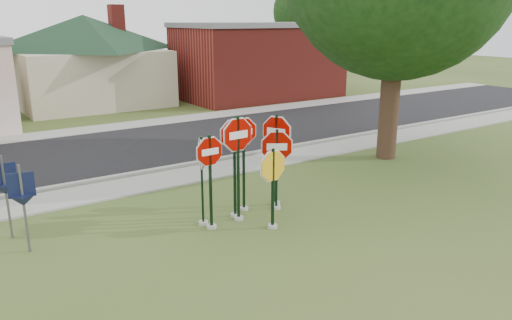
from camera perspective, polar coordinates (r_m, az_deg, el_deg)
ground at (r=11.84m, az=2.71°, el=-8.87°), size 120.00×120.00×0.00m
sidewalk_near at (r=16.28m, az=-8.92°, el=-1.96°), size 60.00×1.60×0.06m
road at (r=20.30m, az=-14.36°, el=1.26°), size 60.00×7.00×0.04m
sidewalk_far at (r=24.30m, az=-17.85°, el=3.37°), size 60.00×1.60×0.06m
curb at (r=17.14m, az=-10.35°, el=-0.98°), size 60.00×0.20×0.14m
stop_sign_center at (r=12.28m, az=-2.07°, el=0.93°), size 1.17×0.24×2.81m
stop_sign_yellow at (r=11.94m, az=1.94°, el=-2.21°), size 1.07×0.24×2.11m
stop_sign_left at (r=11.88m, az=-5.27°, el=-1.21°), size 0.98×0.24×2.44m
stop_sign_right at (r=13.12m, az=2.39°, el=0.19°), size 0.99×0.64×2.31m
stop_sign_back_right at (r=12.96m, az=-1.43°, el=1.07°), size 1.00×0.24×2.66m
stop_sign_back_left at (r=12.50m, az=-2.48°, el=0.79°), size 1.06×0.24×2.72m
stop_sign_far_right at (r=13.36m, az=2.34°, el=1.59°), size 0.56×1.03×2.65m
stop_sign_far_left at (r=12.15m, az=-6.23°, el=-1.11°), size 0.37×0.97×2.35m
building_house at (r=31.78m, az=-18.96°, el=12.63°), size 11.60×11.60×6.20m
building_brick at (r=32.90m, az=0.30°, el=11.36°), size 10.20×6.20×4.75m
bg_tree_right at (r=44.82m, az=5.70°, el=16.53°), size 5.60×5.60×8.40m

